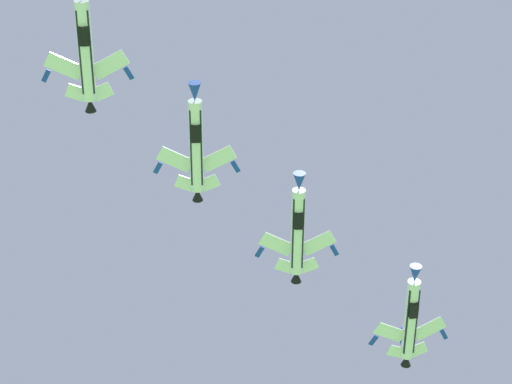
# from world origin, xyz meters

# --- Properties ---
(fighter_jet_lead) EXTENTS (11.99, 13.51, 4.38)m
(fighter_jet_lead) POSITION_xyz_m (-35.64, 22.02, 107.27)
(fighter_jet_lead) COLOR white
(fighter_jet_left_wing) EXTENTS (12.00, 13.51, 4.36)m
(fighter_jet_left_wing) POSITION_xyz_m (-33.41, 39.25, 107.60)
(fighter_jet_left_wing) COLOR white
(fighter_jet_right_wing) EXTENTS (12.00, 13.51, 4.36)m
(fighter_jet_right_wing) POSITION_xyz_m (-30.23, 55.52, 105.76)
(fighter_jet_right_wing) COLOR white
(fighter_jet_left_outer) EXTENTS (11.97, 13.51, 4.39)m
(fighter_jet_left_outer) POSITION_xyz_m (-25.88, 74.16, 103.85)
(fighter_jet_left_outer) COLOR white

